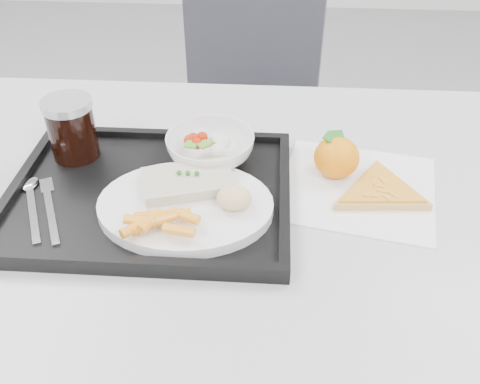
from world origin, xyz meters
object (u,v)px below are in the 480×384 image
table (222,223)px  pizza_slice (380,191)px  tray (150,194)px  tangerine (337,157)px  chair (250,100)px  salad_bowl (210,148)px  dinner_plate (186,206)px  cola_glass (71,128)px

table → pizza_slice: pizza_slice is taller
table → tray: size_ratio=2.67×
tangerine → chair: bearing=105.1°
chair → tangerine: size_ratio=9.89×
chair → salad_bowl: (-0.04, -0.66, 0.25)m
tangerine → salad_bowl: bearing=177.4°
dinner_plate → pizza_slice: bearing=14.0°
chair → tray: bearing=-99.3°
chair → tangerine: (0.18, -0.67, 0.25)m
cola_glass → tangerine: 0.46m
salad_bowl → cola_glass: 0.24m
cola_glass → pizza_slice: cola_glass is taller
chair → pizza_slice: size_ratio=3.64×
table → salad_bowl: bearing=108.4°
tray → tangerine: 0.32m
dinner_plate → table: bearing=54.6°
salad_bowl → dinner_plate: bearing=-99.1°
table → dinner_plate: size_ratio=4.44×
salad_bowl → pizza_slice: salad_bowl is taller
pizza_slice → tangerine: bearing=141.1°
chair → cola_glass: bearing=-112.6°
pizza_slice → salad_bowl: bearing=167.0°
tray → table: bearing=11.3°
salad_bowl → tangerine: (0.22, -0.01, -0.00)m
tray → tangerine: bearing=16.2°
cola_glass → tangerine: (0.45, -0.01, -0.04)m
table → tangerine: bearing=19.0°
salad_bowl → pizza_slice: (0.29, -0.07, -0.03)m
salad_bowl → tangerine: bearing=-2.6°
tangerine → dinner_plate: bearing=-150.9°
chair → tray: chair is taller
dinner_plate → pizza_slice: 0.32m
table → tangerine: size_ratio=12.77×
pizza_slice → dinner_plate: bearing=-166.0°
dinner_plate → pizza_slice: (0.31, 0.08, -0.01)m
tangerine → pizza_slice: size_ratio=0.37×
tray → cola_glass: cola_glass is taller
salad_bowl → tangerine: tangerine is taller
dinner_plate → salad_bowl: salad_bowl is taller
tray → chair: bearing=80.7°
chair → dinner_plate: 0.84m
dinner_plate → cola_glass: bearing=146.6°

